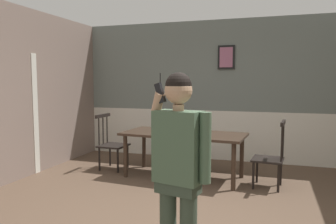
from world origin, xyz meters
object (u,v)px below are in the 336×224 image
(dining_table, at_px, (183,138))
(chair_near_window, at_px, (271,157))
(person_figure, at_px, (179,163))
(chair_by_doorway, at_px, (112,143))

(dining_table, distance_m, chair_near_window, 1.42)
(dining_table, height_order, person_figure, person_figure)
(dining_table, relative_size, person_figure, 1.24)
(dining_table, bearing_deg, chair_by_doorway, 175.62)
(chair_near_window, distance_m, person_figure, 2.78)
(chair_near_window, distance_m, chair_by_doorway, 2.81)
(dining_table, height_order, chair_near_window, chair_near_window)
(dining_table, bearing_deg, person_figure, -75.46)
(chair_near_window, xyz_separation_m, person_figure, (-0.69, -2.65, 0.49))
(chair_near_window, bearing_deg, dining_table, 91.40)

